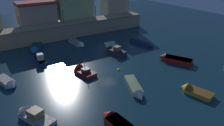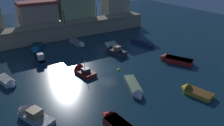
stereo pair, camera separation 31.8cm
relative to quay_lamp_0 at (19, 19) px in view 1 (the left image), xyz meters
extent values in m
plane|color=#112D3D|center=(8.77, -20.05, -5.33)|extent=(108.48, 108.48, 0.00)
cube|color=tan|center=(8.77, 0.00, -3.81)|extent=(42.94, 3.93, 3.04)
cube|color=gray|center=(8.77, 0.00, -2.17)|extent=(42.94, 4.23, 0.24)
cube|color=tan|center=(4.80, 4.13, -0.17)|extent=(8.28, 4.33, 4.25)
cube|color=#9D3A33|center=(4.80, 4.13, 2.31)|extent=(8.61, 4.51, 0.70)
cube|color=#AFBF80|center=(14.20, 4.95, 0.41)|extent=(8.79, 5.97, 5.40)
cube|color=#C7B08C|center=(26.04, 3.97, 0.95)|extent=(6.73, 4.01, 6.48)
cylinder|color=black|center=(0.00, 0.00, -0.69)|extent=(0.12, 0.12, 2.73)
sphere|color=#F9D172|center=(0.00, 0.00, 0.82)|extent=(0.32, 0.32, 0.32)
cylinder|color=black|center=(9.43, 0.00, -0.51)|extent=(0.12, 0.12, 3.08)
sphere|color=#F9D172|center=(9.43, 0.00, 1.18)|extent=(0.32, 0.32, 0.32)
cylinder|color=black|center=(17.78, 0.00, -0.61)|extent=(0.12, 0.12, 2.87)
sphere|color=#F9D172|center=(17.78, 0.00, 0.97)|extent=(0.32, 0.32, 0.32)
cube|color=red|center=(20.24, -24.66, -4.92)|extent=(3.67, 4.93, 0.83)
cone|color=red|center=(18.98, -22.07, -4.92)|extent=(2.14, 1.92, 1.75)
cube|color=#510D0D|center=(20.24, -24.66, -4.54)|extent=(3.74, 5.03, 0.08)
cube|color=#333338|center=(13.48, -15.57, -4.93)|extent=(2.40, 4.00, 0.80)
cone|color=#333338|center=(13.02, -13.27, -4.93)|extent=(1.79, 1.34, 1.61)
cube|color=black|center=(13.48, -15.57, -4.56)|extent=(2.44, 4.08, 0.08)
cube|color=olive|center=(13.50, -15.70, -4.13)|extent=(1.31, 1.20, 0.80)
cube|color=#99B7C6|center=(13.41, -15.21, -4.09)|extent=(1.02, 0.26, 0.48)
cube|color=silver|center=(8.49, -27.08, -5.01)|extent=(3.23, 5.18, 0.63)
cone|color=silver|center=(7.29, -30.00, -5.01)|extent=(1.79, 1.81, 1.36)
cube|color=#587A4F|center=(8.49, -27.08, -4.74)|extent=(3.30, 5.29, 0.08)
cube|color=white|center=(-6.27, -16.14, -4.98)|extent=(2.34, 3.90, 0.70)
cone|color=white|center=(-5.69, -18.35, -4.98)|extent=(1.61, 1.34, 1.39)
cube|color=slate|center=(-6.27, -16.14, -4.66)|extent=(2.39, 3.98, 0.08)
cube|color=navy|center=(21.02, -13.35, -5.01)|extent=(2.17, 5.07, 0.64)
cone|color=navy|center=(21.63, -16.39, -5.01)|extent=(1.42, 1.58, 1.17)
cube|color=black|center=(21.02, -13.35, -4.73)|extent=(2.21, 5.17, 0.08)
cube|color=silver|center=(9.54, -5.93, -5.03)|extent=(1.73, 4.46, 0.60)
cone|color=silver|center=(9.71, -8.67, -5.03)|extent=(1.47, 1.31, 1.39)
cube|color=slate|center=(9.54, -5.93, -4.77)|extent=(1.77, 4.55, 0.08)
cylinder|color=#B2B2B7|center=(9.54, -5.89, -3.66)|extent=(0.08, 0.08, 2.14)
cube|color=navy|center=(0.20, -11.60, -5.03)|extent=(1.33, 3.67, 0.61)
cone|color=navy|center=(0.27, -9.33, -5.03)|extent=(1.19, 1.05, 1.15)
cube|color=#101F31|center=(0.20, -11.60, -4.76)|extent=(1.36, 3.74, 0.08)
cube|color=silver|center=(0.19, -11.78, -4.19)|extent=(1.03, 1.11, 1.06)
cube|color=#99B7C6|center=(0.21, -11.24, -4.14)|extent=(0.90, 0.09, 0.63)
cube|color=silver|center=(-4.90, -27.15, -5.07)|extent=(3.26, 4.62, 0.52)
cone|color=silver|center=(-5.93, -24.66, -5.07)|extent=(2.00, 1.75, 1.67)
cube|color=#7A5667|center=(-4.90, -27.15, -4.85)|extent=(3.33, 4.72, 0.08)
cube|color=olive|center=(-4.98, -26.95, -4.40)|extent=(1.76, 1.84, 0.81)
cube|color=red|center=(4.62, -19.94, -5.05)|extent=(2.47, 3.76, 0.57)
cone|color=red|center=(4.24, -17.80, -5.05)|extent=(1.93, 1.28, 1.79)
cube|color=#5F0E0D|center=(4.62, -19.94, -4.80)|extent=(2.52, 3.84, 0.08)
cube|color=#333842|center=(4.66, -20.13, -4.51)|extent=(1.23, 1.21, 0.51)
cylinder|color=#B2B2B7|center=(4.61, -19.86, -3.92)|extent=(0.08, 0.08, 1.68)
cone|color=red|center=(1.73, -30.94, -4.92)|extent=(1.74, 1.46, 1.63)
cube|color=#540E09|center=(2.00, -33.89, -4.54)|extent=(2.17, 4.94, 0.08)
cube|color=gold|center=(14.46, -33.43, -5.05)|extent=(2.57, 3.71, 0.55)
cone|color=gold|center=(14.00, -31.37, -5.05)|extent=(1.94, 1.32, 1.77)
cube|color=brown|center=(14.46, -33.43, -4.82)|extent=(2.62, 3.78, 0.08)
cube|color=#195689|center=(1.52, -4.37, -5.00)|extent=(3.41, 4.74, 0.66)
cone|color=#195689|center=(0.40, -6.90, -5.00)|extent=(2.05, 1.81, 1.70)
cube|color=#0C3331|center=(1.52, -4.37, -4.71)|extent=(3.48, 4.84, 0.08)
sphere|color=yellow|center=(9.83, -21.49, -5.33)|extent=(0.56, 0.56, 0.56)
camera|label=1|loc=(-9.05, -48.57, 10.67)|focal=36.38mm
camera|label=2|loc=(-8.78, -48.74, 10.67)|focal=36.38mm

